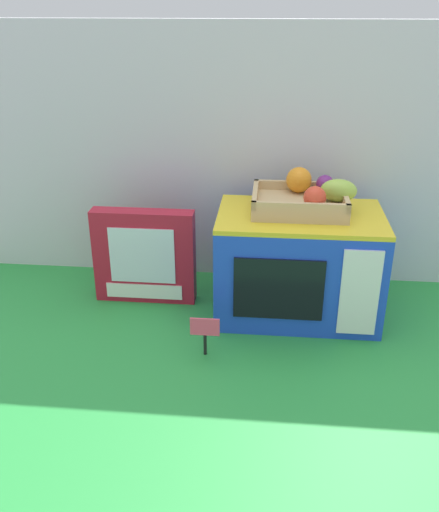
{
  "coord_description": "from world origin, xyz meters",
  "views": [
    {
      "loc": [
        0.11,
        -1.34,
        0.78
      ],
      "look_at": [
        -0.02,
        0.01,
        0.15
      ],
      "focal_mm": 39.12,
      "sensor_mm": 36.0,
      "label": 1
    }
  ],
  "objects_px": {
    "food_groups_crate": "(306,198)",
    "price_sign": "(205,331)",
    "toy_microwave": "(298,264)",
    "cookie_set_box": "(144,256)"
  },
  "relations": [
    {
      "from": "food_groups_crate",
      "to": "cookie_set_box",
      "type": "height_order",
      "value": "food_groups_crate"
    },
    {
      "from": "toy_microwave",
      "to": "cookie_set_box",
      "type": "bearing_deg",
      "value": 176.22
    },
    {
      "from": "toy_microwave",
      "to": "cookie_set_box",
      "type": "height_order",
      "value": "toy_microwave"
    },
    {
      "from": "toy_microwave",
      "to": "food_groups_crate",
      "type": "height_order",
      "value": "food_groups_crate"
    },
    {
      "from": "food_groups_crate",
      "to": "cookie_set_box",
      "type": "distance_m",
      "value": 0.47
    },
    {
      "from": "toy_microwave",
      "to": "price_sign",
      "type": "distance_m",
      "value": 0.33
    },
    {
      "from": "food_groups_crate",
      "to": "toy_microwave",
      "type": "bearing_deg",
      "value": -109.47
    },
    {
      "from": "food_groups_crate",
      "to": "cookie_set_box",
      "type": "xyz_separation_m",
      "value": [
        -0.43,
        -0.01,
        -0.18
      ]
    },
    {
      "from": "toy_microwave",
      "to": "food_groups_crate",
      "type": "distance_m",
      "value": 0.18
    },
    {
      "from": "food_groups_crate",
      "to": "price_sign",
      "type": "bearing_deg",
      "value": -131.47
    }
  ]
}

